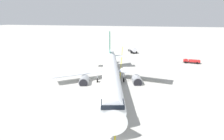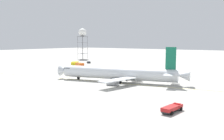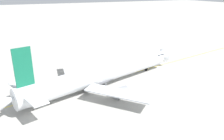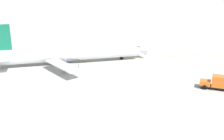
% 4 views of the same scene
% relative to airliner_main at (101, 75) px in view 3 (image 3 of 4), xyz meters
% --- Properties ---
extents(ground_plane, '(600.00, 600.00, 0.00)m').
position_rel_airliner_main_xyz_m(ground_plane, '(3.83, -0.28, -2.72)').
color(ground_plane, '#ADAAA3').
extents(airliner_main, '(29.82, 44.96, 12.37)m').
position_rel_airliner_main_xyz_m(airliner_main, '(0.00, 0.00, 0.00)').
color(airliner_main, silver).
rests_on(airliner_main, ground_plane).
extents(taxiway_centreline, '(22.39, 123.46, 0.01)m').
position_rel_airliner_main_xyz_m(taxiway_centreline, '(-2.38, 0.60, -2.71)').
color(taxiway_centreline, yellow).
rests_on(taxiway_centreline, ground_plane).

